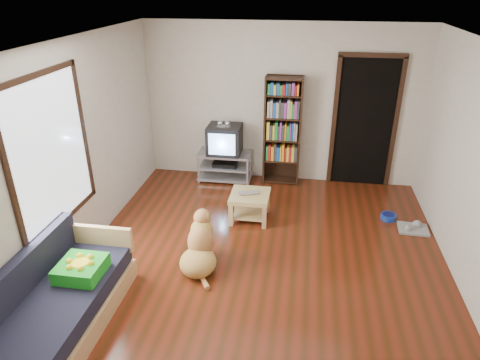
# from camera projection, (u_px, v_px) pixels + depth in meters

# --- Properties ---
(ground) EXTENTS (5.00, 5.00, 0.00)m
(ground) POSITION_uv_depth(u_px,v_px,m) (262.00, 261.00, 5.31)
(ground) COLOR #581D0F
(ground) RESTS_ON ground
(ceiling) EXTENTS (5.00, 5.00, 0.00)m
(ceiling) POSITION_uv_depth(u_px,v_px,m) (268.00, 43.00, 4.19)
(ceiling) COLOR white
(ceiling) RESTS_ON ground
(wall_back) EXTENTS (4.50, 0.00, 4.50)m
(wall_back) POSITION_uv_depth(u_px,v_px,m) (281.00, 105.00, 6.98)
(wall_back) COLOR beige
(wall_back) RESTS_ON ground
(wall_front) EXTENTS (4.50, 0.00, 4.50)m
(wall_front) POSITION_uv_depth(u_px,v_px,m) (220.00, 330.00, 2.52)
(wall_front) COLOR beige
(wall_front) RESTS_ON ground
(wall_left) EXTENTS (0.00, 5.00, 5.00)m
(wall_left) POSITION_uv_depth(u_px,v_px,m) (76.00, 153.00, 5.07)
(wall_left) COLOR beige
(wall_left) RESTS_ON ground
(green_cushion) EXTENTS (0.44, 0.44, 0.15)m
(green_cushion) POSITION_uv_depth(u_px,v_px,m) (81.00, 269.00, 4.36)
(green_cushion) COLOR green
(green_cushion) RESTS_ON sofa
(laptop) EXTENTS (0.34, 0.28, 0.02)m
(laptop) POSITION_uv_depth(u_px,v_px,m) (250.00, 194.00, 6.04)
(laptop) COLOR silver
(laptop) RESTS_ON coffee_table
(dog_bowl) EXTENTS (0.22, 0.22, 0.08)m
(dog_bowl) POSITION_uv_depth(u_px,v_px,m) (388.00, 217.00, 6.20)
(dog_bowl) COLOR navy
(dog_bowl) RESTS_ON ground
(grey_rag) EXTENTS (0.42, 0.34, 0.03)m
(grey_rag) POSITION_uv_depth(u_px,v_px,m) (413.00, 229.00, 5.95)
(grey_rag) COLOR gray
(grey_rag) RESTS_ON ground
(window) EXTENTS (0.03, 1.46, 1.70)m
(window) POSITION_uv_depth(u_px,v_px,m) (51.00, 153.00, 4.54)
(window) COLOR white
(window) RESTS_ON wall_left
(doorway) EXTENTS (1.03, 0.05, 2.19)m
(doorway) POSITION_uv_depth(u_px,v_px,m) (365.00, 120.00, 6.85)
(doorway) COLOR black
(doorway) RESTS_ON wall_back
(tv_stand) EXTENTS (0.90, 0.45, 0.50)m
(tv_stand) POSITION_uv_depth(u_px,v_px,m) (225.00, 165.00, 7.33)
(tv_stand) COLOR #99999E
(tv_stand) RESTS_ON ground
(crt_tv) EXTENTS (0.55, 0.52, 0.58)m
(crt_tv) POSITION_uv_depth(u_px,v_px,m) (225.00, 139.00, 7.14)
(crt_tv) COLOR black
(crt_tv) RESTS_ON tv_stand
(bookshelf) EXTENTS (0.60, 0.30, 1.80)m
(bookshelf) POSITION_uv_depth(u_px,v_px,m) (283.00, 126.00, 6.96)
(bookshelf) COLOR black
(bookshelf) RESTS_ON ground
(sofa) EXTENTS (0.80, 1.80, 0.80)m
(sofa) POSITION_uv_depth(u_px,v_px,m) (59.00, 304.00, 4.23)
(sofa) COLOR tan
(sofa) RESTS_ON ground
(coffee_table) EXTENTS (0.55, 0.55, 0.40)m
(coffee_table) POSITION_uv_depth(u_px,v_px,m) (250.00, 201.00, 6.12)
(coffee_table) COLOR tan
(coffee_table) RESTS_ON ground
(dog) EXTENTS (0.45, 0.84, 0.70)m
(dog) POSITION_uv_depth(u_px,v_px,m) (200.00, 248.00, 5.11)
(dog) COLOR tan
(dog) RESTS_ON ground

